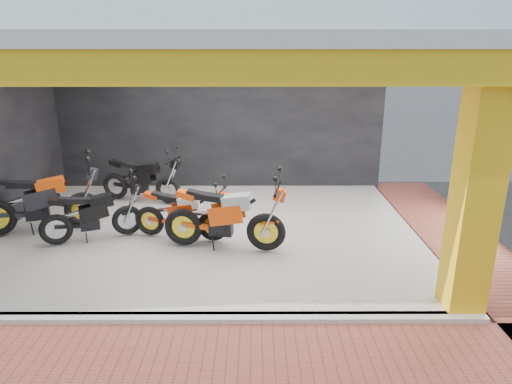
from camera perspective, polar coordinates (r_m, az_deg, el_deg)
ground at (r=7.29m, az=-7.34°, el=-11.38°), size 80.00×80.00×0.00m
showroom_floor at (r=9.06m, az=-5.85°, el=-4.99°), size 8.00×6.00×0.10m
showroom_ceiling at (r=8.38m, az=-6.63°, el=18.05°), size 8.40×6.40×0.20m
back_wall at (r=11.60m, az=-4.65°, el=8.76°), size 8.20×0.20×3.50m
corner_column at (r=6.51m, az=25.85°, el=0.06°), size 0.50×0.50×3.50m
header_beam_front at (r=5.41m, az=-10.04°, el=15.07°), size 8.40×0.30×0.40m
header_beam_right at (r=8.89m, az=21.02°, el=15.08°), size 0.30×6.40×0.40m
floor_kerb at (r=6.40m, az=-8.48°, el=-15.39°), size 8.00×0.20×0.10m
paver_front at (r=5.79m, az=-9.60°, el=-19.86°), size 9.00×1.40×0.03m
paver_right at (r=9.84m, az=23.31°, el=-4.77°), size 1.40×7.00×0.03m
moto_hero at (r=8.29m, az=-5.48°, el=-2.48°), size 2.01×1.10×1.16m
moto_row_a at (r=7.80m, az=1.28°, el=-2.76°), size 2.40×1.20×1.40m
moto_row_b at (r=8.87m, az=-15.92°, el=-1.71°), size 2.05×1.38×1.18m
moto_row_c at (r=9.51m, az=-21.01°, el=-0.10°), size 2.51×1.56×1.44m
moto_row_d at (r=10.44m, az=-10.99°, el=1.78°), size 2.20×1.27×1.27m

